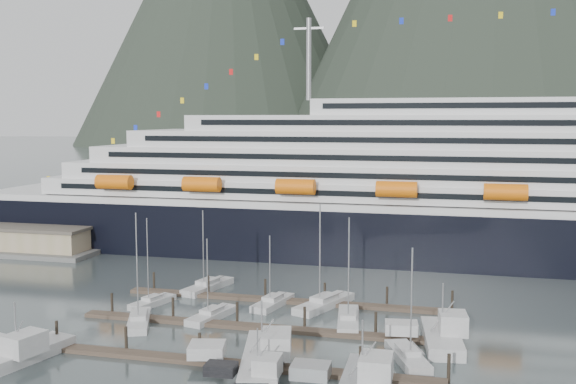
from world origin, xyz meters
name	(u,v)px	position (x,y,z in m)	size (l,w,h in m)	color
ground	(289,340)	(0.00, 0.00, 0.00)	(1600.00, 1600.00, 0.00)	#4E5B5D
cruise_ship	(517,197)	(30.03, 54.94, 12.04)	(210.00, 30.40, 50.30)	black
warehouse	(3,237)	(-72.00, 42.00, 2.25)	(46.00, 20.00, 5.80)	#595956
dock_near	(223,362)	(-4.93, -9.95, 0.31)	(48.18, 2.28, 3.20)	#46382D
dock_mid	(257,327)	(-4.93, 3.05, 0.31)	(48.18, 2.28, 3.20)	#46382D
dock_far	(283,300)	(-4.93, 16.05, 0.31)	(48.18, 2.28, 3.20)	#46382D
sailboat_a	(152,302)	(-22.77, 9.79, 0.41)	(4.36, 8.22, 13.11)	#B0B0B0
sailboat_b	(139,321)	(-20.43, 1.00, 0.43)	(6.23, 10.13, 15.27)	#B0B0B0
sailboat_c	(212,316)	(-12.13, 5.72, 0.40)	(4.54, 9.47, 11.45)	#B0B0B0
sailboat_d	(348,320)	(5.90, 8.26, 0.42)	(4.31, 11.47, 14.65)	#B0B0B0
sailboat_e	(208,287)	(-18.24, 19.99, 0.42)	(5.28, 11.18, 13.17)	#B0B0B0
sailboat_f	(273,303)	(-5.86, 13.61, 0.40)	(4.37, 9.42, 10.82)	#B0B0B0
sailboat_g	(324,304)	(1.36, 14.88, 0.45)	(7.15, 12.19, 15.55)	#B0B0B0
sailboat_h	(408,357)	(14.51, -3.79, 0.43)	(5.98, 9.68, 13.40)	#B0B0B0
trawler_a	(16,354)	(-27.15, -14.96, 0.95)	(10.64, 14.24, 7.57)	#B0B0B0
trawler_b	(257,377)	(0.34, -14.52, 0.85)	(7.81, 10.25, 6.54)	black
trawler_c	(260,357)	(-0.84, -9.30, 0.99)	(11.78, 16.20, 8.06)	#B0B0B0
trawler_d	(360,382)	(10.67, -13.53, 0.99)	(10.02, 13.55, 8.05)	#999B9E
trawler_e	(441,336)	(17.86, 2.91, 1.00)	(9.87, 12.93, 8.18)	#B0B0B0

